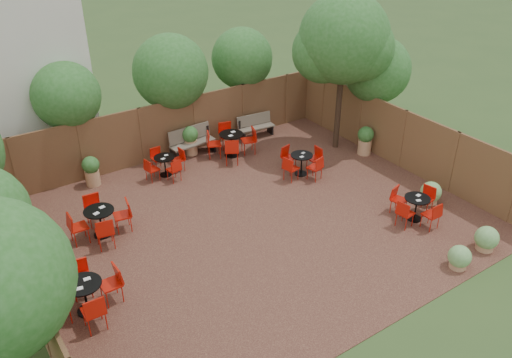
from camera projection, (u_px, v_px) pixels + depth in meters
ground at (251, 222)px, 14.89m from camera, size 80.00×80.00×0.00m
courtyard_paving at (251, 222)px, 14.88m from camera, size 12.00×10.00×0.02m
fence_back at (169, 129)px, 17.99m from camera, size 12.00×0.08×2.00m
fence_left at (21, 272)px, 11.46m from camera, size 0.08×10.00×2.00m
fence_right at (403, 139)px, 17.32m from camera, size 0.08×10.00×2.00m
overhang_foliage at (135, 121)px, 14.25m from camera, size 15.84×10.81×2.76m
courtyard_tree at (344, 43)px, 17.20m from camera, size 3.04×2.99×5.40m
park_bench_left at (191, 141)px, 18.26m from camera, size 1.64×0.62×1.00m
park_bench_right at (255, 126)px, 19.59m from camera, size 1.41×0.58×0.85m
bistro_tables at (213, 194)px, 15.33m from camera, size 10.45×7.89×0.95m
planters at (183, 157)px, 17.18m from camera, size 11.83×3.96×1.03m
low_shrubs at (457, 225)px, 14.17m from camera, size 2.43×3.01×0.67m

